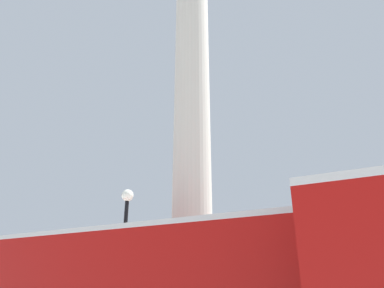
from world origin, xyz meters
TOP-DOWN VIEW (x-y plane):
  - monument_column at (0.00, 0.00)m, footprint 5.46×5.46m
  - street_lamp at (-0.54, -3.49)m, footprint 0.44×0.44m

SIDE VIEW (x-z plane):
  - street_lamp at x=-0.54m, z-range 0.47..6.64m
  - monument_column at x=0.00m, z-range -4.37..22.66m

